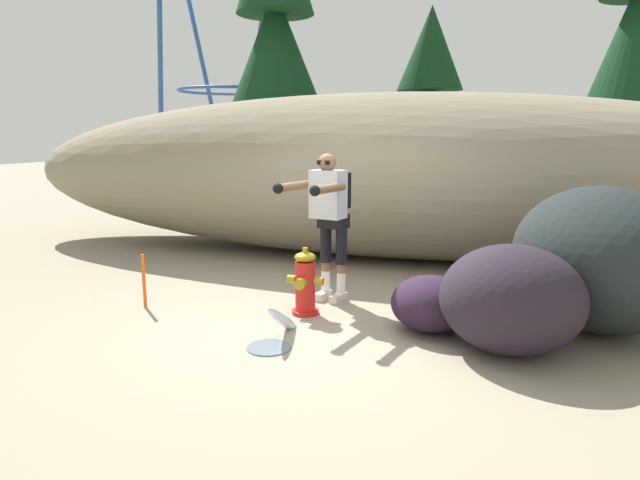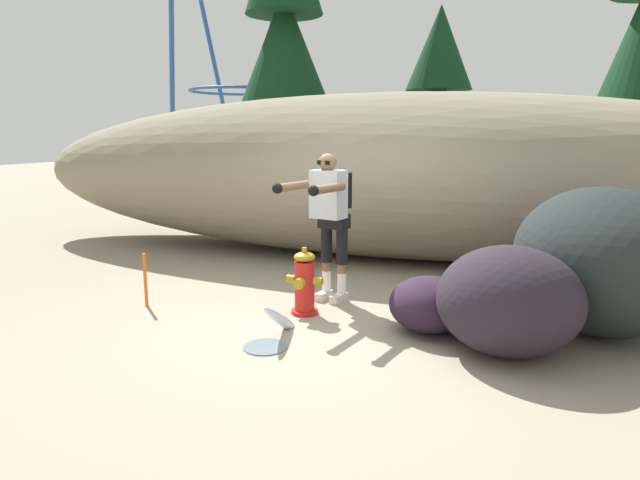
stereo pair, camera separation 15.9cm
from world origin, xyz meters
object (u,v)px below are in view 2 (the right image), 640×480
(fire_hydrant, at_px, (304,284))
(boulder_small, at_px, (429,304))
(boulder_mid, at_px, (509,301))
(survey_stake, at_px, (145,280))
(boulder_large, at_px, (601,261))
(utility_worker, at_px, (329,209))

(fire_hydrant, distance_m, boulder_small, 1.33)
(boulder_mid, height_order, survey_stake, boulder_mid)
(boulder_large, relative_size, boulder_mid, 1.49)
(boulder_mid, bearing_deg, survey_stake, 178.37)
(fire_hydrant, xyz_separation_m, survey_stake, (-1.76, -0.33, -0.03))
(utility_worker, distance_m, boulder_large, 2.76)
(boulder_mid, bearing_deg, boulder_small, 155.19)
(fire_hydrant, bearing_deg, survey_stake, -169.47)
(boulder_small, bearing_deg, utility_worker, 153.92)
(fire_hydrant, height_order, boulder_large, boulder_large)
(boulder_large, bearing_deg, boulder_small, -161.12)
(fire_hydrant, height_order, survey_stake, fire_hydrant)
(fire_hydrant, distance_m, survey_stake, 1.79)
(fire_hydrant, height_order, boulder_small, fire_hydrant)
(boulder_large, distance_m, boulder_small, 1.67)
(utility_worker, height_order, survey_stake, utility_worker)
(boulder_mid, distance_m, boulder_small, 0.82)
(utility_worker, bearing_deg, boulder_small, 77.34)
(utility_worker, height_order, boulder_mid, utility_worker)
(boulder_small, bearing_deg, boulder_large, 18.88)
(boulder_mid, height_order, boulder_small, boulder_mid)
(boulder_large, distance_m, survey_stake, 4.69)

